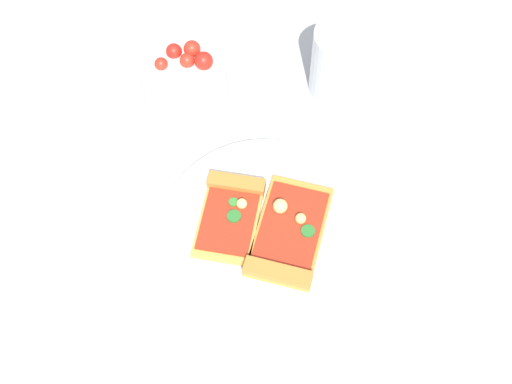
# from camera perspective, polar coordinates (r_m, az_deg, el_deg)

# --- Properties ---
(ground_plane) EXTENTS (2.40, 2.40, 0.00)m
(ground_plane) POSITION_cam_1_polar(r_m,az_deg,el_deg) (0.87, 0.16, -3.22)
(ground_plane) COLOR #B2B7BC
(ground_plane) RESTS_ON ground
(plate) EXTENTS (0.26, 0.26, 0.01)m
(plate) POSITION_cam_1_polar(r_m,az_deg,el_deg) (0.86, 0.86, -3.14)
(plate) COLOR white
(plate) RESTS_ON ground_plane
(pizza_slice_near) EXTENTS (0.17, 0.14, 0.03)m
(pizza_slice_near) POSITION_cam_1_polar(r_m,az_deg,el_deg) (0.84, 2.64, -3.78)
(pizza_slice_near) COLOR gold
(pizza_slice_near) RESTS_ON plate
(pizza_slice_far) EXTENTS (0.14, 0.11, 0.02)m
(pizza_slice_far) POSITION_cam_1_polar(r_m,az_deg,el_deg) (0.86, -2.08, -1.54)
(pizza_slice_far) COLOR gold
(pizza_slice_far) RESTS_ON plate
(salad_bowl) EXTENTS (0.12, 0.12, 0.08)m
(salad_bowl) POSITION_cam_1_polar(r_m,az_deg,el_deg) (0.98, -5.94, 9.52)
(salad_bowl) COLOR white
(salad_bowl) RESTS_ON ground_plane
(soda_glass) EXTENTS (0.08, 0.08, 0.11)m
(soda_glass) POSITION_cam_1_polar(r_m,az_deg,el_deg) (0.97, 7.02, 10.47)
(soda_glass) COLOR silver
(soda_glass) RESTS_ON ground_plane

